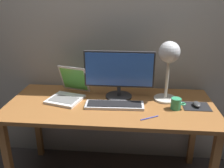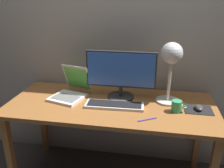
{
  "view_description": "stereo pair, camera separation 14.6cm",
  "coord_description": "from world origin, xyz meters",
  "px_view_note": "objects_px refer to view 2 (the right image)",
  "views": [
    {
      "loc": [
        0.16,
        -1.68,
        1.54
      ],
      "look_at": [
        0.02,
        -0.05,
        0.92
      ],
      "focal_mm": 38.45,
      "sensor_mm": 36.0,
      "label": 1
    },
    {
      "loc": [
        0.31,
        -1.66,
        1.54
      ],
      "look_at": [
        0.02,
        -0.05,
        0.92
      ],
      "focal_mm": 38.45,
      "sensor_mm": 36.0,
      "label": 2
    }
  ],
  "objects_px": {
    "monitor": "(121,73)",
    "mouse": "(199,108)",
    "laptop": "(72,88)",
    "coffee_mug": "(177,106)",
    "pen": "(147,119)",
    "keyboard_main": "(114,105)",
    "desk_lamp": "(171,60)"
  },
  "relations": [
    {
      "from": "desk_lamp",
      "to": "mouse",
      "type": "distance_m",
      "value": 0.41
    },
    {
      "from": "monitor",
      "to": "coffee_mug",
      "type": "xyz_separation_m",
      "value": [
        0.43,
        -0.18,
        -0.17
      ]
    },
    {
      "from": "keyboard_main",
      "to": "coffee_mug",
      "type": "bearing_deg",
      "value": -0.36
    },
    {
      "from": "keyboard_main",
      "to": "mouse",
      "type": "xyz_separation_m",
      "value": [
        0.62,
        0.05,
        0.01
      ]
    },
    {
      "from": "coffee_mug",
      "to": "mouse",
      "type": "bearing_deg",
      "value": 17.57
    },
    {
      "from": "monitor",
      "to": "mouse",
      "type": "height_order",
      "value": "monitor"
    },
    {
      "from": "desk_lamp",
      "to": "coffee_mug",
      "type": "height_order",
      "value": "desk_lamp"
    },
    {
      "from": "keyboard_main",
      "to": "coffee_mug",
      "type": "relative_size",
      "value": 4.09
    },
    {
      "from": "monitor",
      "to": "laptop",
      "type": "distance_m",
      "value": 0.43
    },
    {
      "from": "mouse",
      "to": "desk_lamp",
      "type": "bearing_deg",
      "value": 152.75
    },
    {
      "from": "keyboard_main",
      "to": "laptop",
      "type": "distance_m",
      "value": 0.41
    },
    {
      "from": "laptop",
      "to": "monitor",
      "type": "bearing_deg",
      "value": 4.74
    },
    {
      "from": "desk_lamp",
      "to": "coffee_mug",
      "type": "bearing_deg",
      "value": -71.11
    },
    {
      "from": "pen",
      "to": "mouse",
      "type": "bearing_deg",
      "value": 30.43
    },
    {
      "from": "mouse",
      "to": "coffee_mug",
      "type": "height_order",
      "value": "coffee_mug"
    },
    {
      "from": "pen",
      "to": "desk_lamp",
      "type": "bearing_deg",
      "value": 66.06
    },
    {
      "from": "laptop",
      "to": "keyboard_main",
      "type": "bearing_deg",
      "value": -20.48
    },
    {
      "from": "desk_lamp",
      "to": "coffee_mug",
      "type": "xyz_separation_m",
      "value": [
        0.06,
        -0.16,
        -0.3
      ]
    },
    {
      "from": "keyboard_main",
      "to": "laptop",
      "type": "xyz_separation_m",
      "value": [
        -0.38,
        0.14,
        0.06
      ]
    },
    {
      "from": "laptop",
      "to": "coffee_mug",
      "type": "xyz_separation_m",
      "value": [
        0.83,
        -0.14,
        -0.03
      ]
    },
    {
      "from": "laptop",
      "to": "coffee_mug",
      "type": "bearing_deg",
      "value": -9.85
    },
    {
      "from": "mouse",
      "to": "coffee_mug",
      "type": "relative_size",
      "value": 0.88
    },
    {
      "from": "coffee_mug",
      "to": "keyboard_main",
      "type": "bearing_deg",
      "value": 179.64
    },
    {
      "from": "mouse",
      "to": "coffee_mug",
      "type": "distance_m",
      "value": 0.17
    },
    {
      "from": "keyboard_main",
      "to": "pen",
      "type": "height_order",
      "value": "keyboard_main"
    },
    {
      "from": "desk_lamp",
      "to": "pen",
      "type": "bearing_deg",
      "value": -113.94
    },
    {
      "from": "keyboard_main",
      "to": "coffee_mug",
      "type": "height_order",
      "value": "coffee_mug"
    },
    {
      "from": "coffee_mug",
      "to": "pen",
      "type": "bearing_deg",
      "value": -141.12
    },
    {
      "from": "laptop",
      "to": "desk_lamp",
      "type": "xyz_separation_m",
      "value": [
        0.78,
        0.02,
        0.27
      ]
    },
    {
      "from": "desk_lamp",
      "to": "pen",
      "type": "relative_size",
      "value": 3.36
    },
    {
      "from": "laptop",
      "to": "pen",
      "type": "relative_size",
      "value": 2.69
    },
    {
      "from": "laptop",
      "to": "pen",
      "type": "xyz_separation_m",
      "value": [
        0.63,
        -0.31,
        -0.06
      ]
    }
  ]
}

